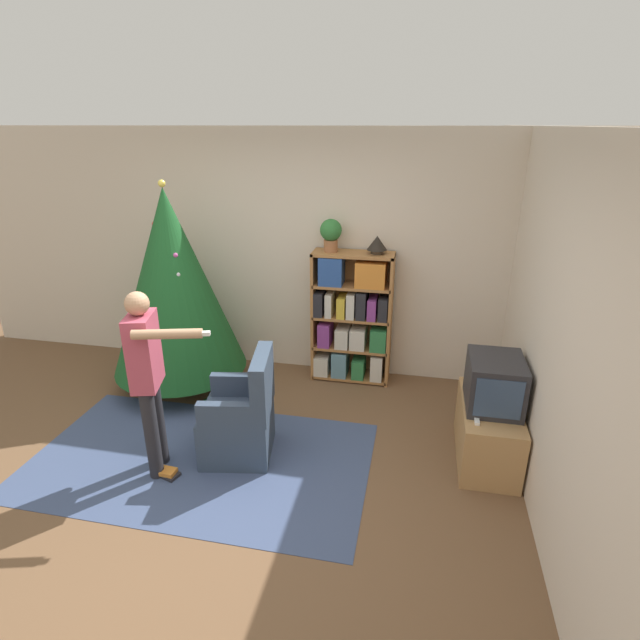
{
  "coord_description": "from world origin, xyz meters",
  "views": [
    {
      "loc": [
        1.29,
        -2.93,
        2.61
      ],
      "look_at": [
        0.48,
        0.95,
        1.05
      ],
      "focal_mm": 28.0,
      "sensor_mm": 36.0,
      "label": 1
    }
  ],
  "objects_px": {
    "television": "(495,383)",
    "armchair": "(242,420)",
    "potted_plant": "(331,233)",
    "standing_person": "(148,371)",
    "table_lamp": "(377,244)",
    "bookshelf": "(352,318)",
    "christmas_tree": "(173,283)"
  },
  "relations": [
    {
      "from": "television",
      "to": "armchair",
      "type": "distance_m",
      "value": 2.07
    },
    {
      "from": "potted_plant",
      "to": "television",
      "type": "bearing_deg",
      "value": -37.47
    },
    {
      "from": "armchair",
      "to": "potted_plant",
      "type": "relative_size",
      "value": 2.8
    },
    {
      "from": "armchair",
      "to": "standing_person",
      "type": "relative_size",
      "value": 0.61
    },
    {
      "from": "standing_person",
      "to": "table_lamp",
      "type": "bearing_deg",
      "value": 126.19
    },
    {
      "from": "bookshelf",
      "to": "standing_person",
      "type": "height_order",
      "value": "standing_person"
    },
    {
      "from": "standing_person",
      "to": "armchair",
      "type": "bearing_deg",
      "value": 104.95
    },
    {
      "from": "armchair",
      "to": "television",
      "type": "bearing_deg",
      "value": 89.93
    },
    {
      "from": "bookshelf",
      "to": "christmas_tree",
      "type": "height_order",
      "value": "christmas_tree"
    },
    {
      "from": "bookshelf",
      "to": "christmas_tree",
      "type": "bearing_deg",
      "value": -163.43
    },
    {
      "from": "television",
      "to": "bookshelf",
      "type": "bearing_deg",
      "value": 138.0
    },
    {
      "from": "christmas_tree",
      "to": "potted_plant",
      "type": "relative_size",
      "value": 6.5
    },
    {
      "from": "christmas_tree",
      "to": "table_lamp",
      "type": "height_order",
      "value": "christmas_tree"
    },
    {
      "from": "television",
      "to": "armchair",
      "type": "bearing_deg",
      "value": -170.12
    },
    {
      "from": "bookshelf",
      "to": "table_lamp",
      "type": "xyz_separation_m",
      "value": [
        0.23,
        0.01,
        0.81
      ]
    },
    {
      "from": "television",
      "to": "armchair",
      "type": "relative_size",
      "value": 0.57
    },
    {
      "from": "standing_person",
      "to": "table_lamp",
      "type": "height_order",
      "value": "table_lamp"
    },
    {
      "from": "christmas_tree",
      "to": "bookshelf",
      "type": "bearing_deg",
      "value": 16.57
    },
    {
      "from": "bookshelf",
      "to": "armchair",
      "type": "height_order",
      "value": "bookshelf"
    },
    {
      "from": "christmas_tree",
      "to": "potted_plant",
      "type": "xyz_separation_m",
      "value": [
        1.5,
        0.52,
        0.46
      ]
    },
    {
      "from": "bookshelf",
      "to": "television",
      "type": "relative_size",
      "value": 2.68
    },
    {
      "from": "christmas_tree",
      "to": "standing_person",
      "type": "height_order",
      "value": "christmas_tree"
    },
    {
      "from": "television",
      "to": "christmas_tree",
      "type": "bearing_deg",
      "value": 167.76
    },
    {
      "from": "christmas_tree",
      "to": "armchair",
      "type": "bearing_deg",
      "value": -44.18
    },
    {
      "from": "television",
      "to": "table_lamp",
      "type": "distance_m",
      "value": 1.79
    },
    {
      "from": "bookshelf",
      "to": "standing_person",
      "type": "distance_m",
      "value": 2.27
    },
    {
      "from": "standing_person",
      "to": "potted_plant",
      "type": "distance_m",
      "value": 2.26
    },
    {
      "from": "christmas_tree",
      "to": "armchair",
      "type": "distance_m",
      "value": 1.66
    },
    {
      "from": "bookshelf",
      "to": "christmas_tree",
      "type": "distance_m",
      "value": 1.86
    },
    {
      "from": "bookshelf",
      "to": "standing_person",
      "type": "relative_size",
      "value": 0.93
    },
    {
      "from": "potted_plant",
      "to": "standing_person",
      "type": "bearing_deg",
      "value": -119.23
    },
    {
      "from": "television",
      "to": "armchair",
      "type": "height_order",
      "value": "armchair"
    }
  ]
}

